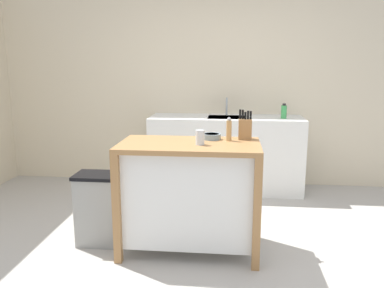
# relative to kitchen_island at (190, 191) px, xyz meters

# --- Properties ---
(ground_plane) EXTENTS (6.43, 6.43, 0.00)m
(ground_plane) POSITION_rel_kitchen_island_xyz_m (0.01, -0.18, -0.52)
(ground_plane) COLOR #ADA8A0
(ground_plane) RESTS_ON ground
(wall_back) EXTENTS (5.43, 0.10, 2.60)m
(wall_back) POSITION_rel_kitchen_island_xyz_m (0.01, 2.01, 0.78)
(wall_back) COLOR beige
(wall_back) RESTS_ON ground
(kitchen_island) EXTENTS (1.14, 0.62, 0.93)m
(kitchen_island) POSITION_rel_kitchen_island_xyz_m (0.00, 0.00, 0.00)
(kitchen_island) COLOR #9E7042
(kitchen_island) RESTS_ON ground
(knife_block) EXTENTS (0.11, 0.09, 0.25)m
(knife_block) POSITION_rel_kitchen_island_xyz_m (0.45, 0.21, 0.50)
(knife_block) COLOR #9E7042
(knife_block) RESTS_ON kitchen_island
(bowl_ceramic_wide) EXTENTS (0.15, 0.15, 0.05)m
(bowl_ceramic_wide) POSITION_rel_kitchen_island_xyz_m (0.17, 0.17, 0.43)
(bowl_ceramic_wide) COLOR gray
(bowl_ceramic_wide) RESTS_ON kitchen_island
(drinking_cup) EXTENTS (0.07, 0.07, 0.12)m
(drinking_cup) POSITION_rel_kitchen_island_xyz_m (0.09, -0.06, 0.47)
(drinking_cup) COLOR silver
(drinking_cup) RESTS_ON kitchen_island
(pepper_grinder) EXTENTS (0.04, 0.04, 0.20)m
(pepper_grinder) POSITION_rel_kitchen_island_xyz_m (0.31, 0.13, 0.50)
(pepper_grinder) COLOR tan
(pepper_grinder) RESTS_ON kitchen_island
(trash_bin) EXTENTS (0.36, 0.28, 0.63)m
(trash_bin) POSITION_rel_kitchen_island_xyz_m (-0.81, 0.04, -0.20)
(trash_bin) COLOR gray
(trash_bin) RESTS_ON ground
(sink_counter) EXTENTS (1.85, 0.60, 0.92)m
(sink_counter) POSITION_rel_kitchen_island_xyz_m (0.27, 1.66, -0.06)
(sink_counter) COLOR silver
(sink_counter) RESTS_ON ground
(sink_faucet) EXTENTS (0.02, 0.02, 0.22)m
(sink_faucet) POSITION_rel_kitchen_island_xyz_m (0.27, 1.80, 0.51)
(sink_faucet) COLOR #B7BCC1
(sink_faucet) RESTS_ON sink_counter
(bottle_hand_soap) EXTENTS (0.07, 0.07, 0.18)m
(bottle_hand_soap) POSITION_rel_kitchen_island_xyz_m (0.94, 1.59, 0.48)
(bottle_hand_soap) COLOR green
(bottle_hand_soap) RESTS_ON sink_counter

